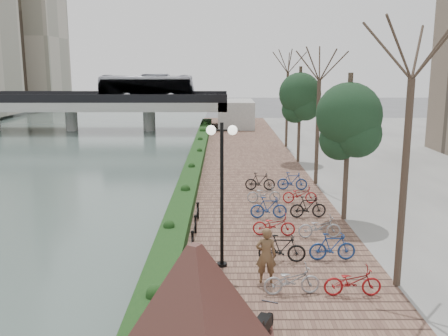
{
  "coord_description": "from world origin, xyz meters",
  "views": [
    {
      "loc": [
        2.53,
        -12.64,
        7.21
      ],
      "look_at": [
        2.59,
        13.18,
        2.0
      ],
      "focal_mm": 40.0,
      "sensor_mm": 36.0,
      "label": 1
    }
  ],
  "objects_px": {
    "granite_monument": "(195,311)",
    "lamppost": "(222,164)",
    "pedestrian": "(266,255)",
    "motorcycle": "(262,327)"
  },
  "relations": [
    {
      "from": "granite_monument",
      "to": "pedestrian",
      "type": "height_order",
      "value": "granite_monument"
    },
    {
      "from": "granite_monument",
      "to": "lamppost",
      "type": "bearing_deg",
      "value": 84.85
    },
    {
      "from": "granite_monument",
      "to": "motorcycle",
      "type": "distance_m",
      "value": 2.34
    },
    {
      "from": "granite_monument",
      "to": "pedestrian",
      "type": "xyz_separation_m",
      "value": [
        1.96,
        4.92,
        -0.65
      ]
    },
    {
      "from": "granite_monument",
      "to": "pedestrian",
      "type": "relative_size",
      "value": 2.77
    },
    {
      "from": "granite_monument",
      "to": "motorcycle",
      "type": "bearing_deg",
      "value": 40.71
    },
    {
      "from": "lamppost",
      "to": "pedestrian",
      "type": "distance_m",
      "value": 3.29
    },
    {
      "from": "lamppost",
      "to": "granite_monument",
      "type": "bearing_deg",
      "value": -95.15
    },
    {
      "from": "granite_monument",
      "to": "lamppost",
      "type": "height_order",
      "value": "lamppost"
    },
    {
      "from": "lamppost",
      "to": "motorcycle",
      "type": "bearing_deg",
      "value": -78.61
    }
  ]
}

